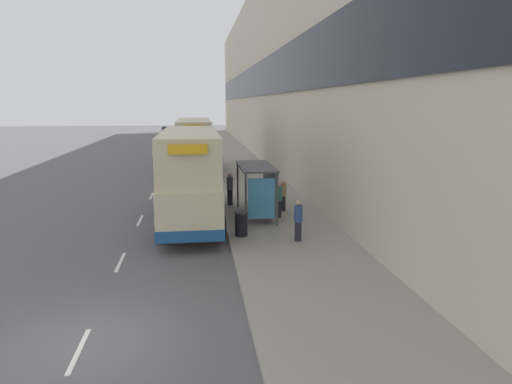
{
  "coord_description": "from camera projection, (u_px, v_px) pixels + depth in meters",
  "views": [
    {
      "loc": [
        2.77,
        -10.23,
        5.55
      ],
      "look_at": [
        6.69,
        19.51,
        -0.29
      ],
      "focal_mm": 32.0,
      "sensor_mm": 36.0,
      "label": 1
    }
  ],
  "objects": [
    {
      "name": "ground_plane",
      "position": [
        82.0,
        345.0,
        10.66
      ],
      "size": [
        220.0,
        220.0,
        0.0
      ],
      "primitive_type": "plane",
      "color": "#5B595B"
    },
    {
      "name": "lane_mark_8",
      "position": [
        174.0,
        149.0,
        56.81
      ],
      "size": [
        0.12,
        2.0,
        0.01
      ],
      "color": "silver",
      "rests_on": "ground_plane"
    },
    {
      "name": "lane_mark_6",
      "position": [
        168.0,
        160.0,
        45.21
      ],
      "size": [
        0.12,
        2.0,
        0.01
      ],
      "color": "silver",
      "rests_on": "ground_plane"
    },
    {
      "name": "car_0",
      "position": [
        167.0,
        131.0,
        78.81
      ],
      "size": [
        1.93,
        4.14,
        1.66
      ],
      "rotation": [
        0.0,
        0.0,
        3.14
      ],
      "color": "#B7B799",
      "rests_on": "ground_plane"
    },
    {
      "name": "lane_mark_2",
      "position": [
        140.0,
        220.0,
        22.01
      ],
      "size": [
        0.12,
        2.0,
        0.01
      ],
      "color": "silver",
      "rests_on": "ground_plane"
    },
    {
      "name": "lane_mark_5",
      "position": [
        164.0,
        169.0,
        39.41
      ],
      "size": [
        0.12,
        2.0,
        0.01
      ],
      "color": "silver",
      "rests_on": "ground_plane"
    },
    {
      "name": "lane_mark_4",
      "position": [
        159.0,
        180.0,
        33.61
      ],
      "size": [
        0.12,
        2.0,
        0.01
      ],
      "color": "silver",
      "rests_on": "ground_plane"
    },
    {
      "name": "double_decker_bus_ahead",
      "position": [
        194.0,
        145.0,
        36.34
      ],
      "size": [
        2.85,
        11.35,
        4.3
      ],
      "color": "beige",
      "rests_on": "ground_plane"
    },
    {
      "name": "lane_mark_1",
      "position": [
        120.0,
        262.0,
        16.2
      ],
      "size": [
        0.12,
        2.0,
        0.01
      ],
      "color": "silver",
      "rests_on": "ground_plane"
    },
    {
      "name": "litter_bin",
      "position": [
        241.0,
        223.0,
        18.88
      ],
      "size": [
        0.55,
        0.55,
        1.05
      ],
      "color": "black",
      "rests_on": "ground_plane"
    },
    {
      "name": "pedestrian_1",
      "position": [
        230.0,
        189.0,
        24.54
      ],
      "size": [
        0.35,
        0.35,
        1.78
      ],
      "color": "#23232D",
      "rests_on": "ground_plane"
    },
    {
      "name": "pedestrian_at_shelter",
      "position": [
        298.0,
        220.0,
        18.11
      ],
      "size": [
        0.33,
        0.33,
        1.66
      ],
      "color": "#23232D",
      "rests_on": "ground_plane"
    },
    {
      "name": "lane_mark_0",
      "position": [
        79.0,
        351.0,
        10.4
      ],
      "size": [
        0.12,
        2.0,
        0.01
      ],
      "color": "silver",
      "rests_on": "ground_plane"
    },
    {
      "name": "double_decker_bus_near",
      "position": [
        190.0,
        174.0,
        21.42
      ],
      "size": [
        2.85,
        10.17,
        4.3
      ],
      "color": "beige",
      "rests_on": "ground_plane"
    },
    {
      "name": "pedestrian_2",
      "position": [
        276.0,
        184.0,
        26.27
      ],
      "size": [
        0.34,
        0.34,
        1.7
      ],
      "color": "#23232D",
      "rests_on": "ground_plane"
    },
    {
      "name": "pavement",
      "position": [
        231.0,
        155.0,
        48.95
      ],
      "size": [
        5.0,
        93.0,
        0.14
      ],
      "color": "gray",
      "rests_on": "ground_plane"
    },
    {
      "name": "pedestrian_3",
      "position": [
        283.0,
        195.0,
        23.2
      ],
      "size": [
        0.32,
        0.32,
        1.61
      ],
      "color": "#23232D",
      "rests_on": "ground_plane"
    },
    {
      "name": "bus_shelter",
      "position": [
        260.0,
        182.0,
        21.75
      ],
      "size": [
        1.6,
        4.2,
        2.48
      ],
      "color": "#4C4C51",
      "rests_on": "ground_plane"
    },
    {
      "name": "pedestrian_4",
      "position": [
        279.0,
        199.0,
        21.9
      ],
      "size": [
        0.34,
        0.34,
        1.74
      ],
      "color": "#23232D",
      "rests_on": "ground_plane"
    },
    {
      "name": "lane_mark_3",
      "position": [
        152.0,
        196.0,
        27.81
      ],
      "size": [
        0.12,
        2.0,
        0.01
      ],
      "color": "silver",
      "rests_on": "ground_plane"
    },
    {
      "name": "lane_mark_7",
      "position": [
        171.0,
        154.0,
        51.01
      ],
      "size": [
        0.12,
        2.0,
        0.01
      ],
      "color": "silver",
      "rests_on": "ground_plane"
    },
    {
      "name": "terrace_facade",
      "position": [
        268.0,
        72.0,
        47.8
      ],
      "size": [
        3.1,
        93.0,
        17.51
      ],
      "color": "beige",
      "rests_on": "ground_plane"
    }
  ]
}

